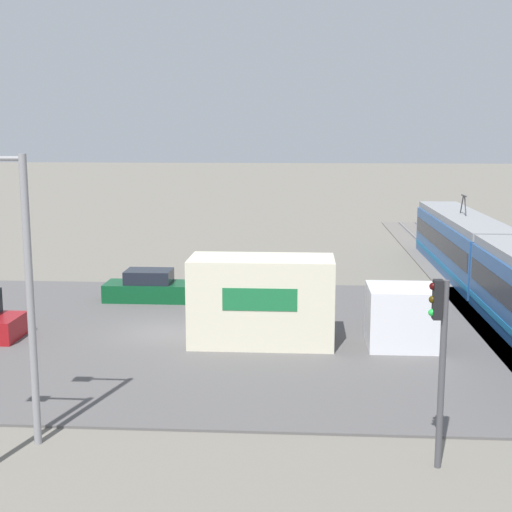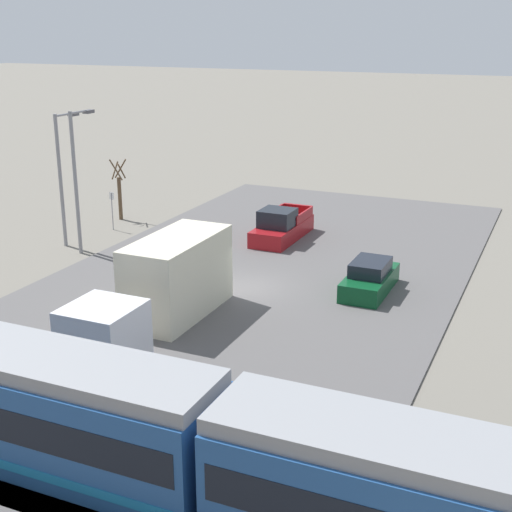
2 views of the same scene
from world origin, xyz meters
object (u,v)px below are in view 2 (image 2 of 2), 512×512
at_px(no_parking_sign, 112,207).
at_px(street_tree, 120,192).
at_px(light_rail_tram, 216,453).
at_px(street_lamp_near_crossing, 62,170).
at_px(sedan_car_0, 370,279).
at_px(pickup_truck, 281,227).
at_px(street_lamp_mid_block, 77,172).
at_px(box_truck, 162,289).

bearing_deg(no_parking_sign, street_tree, -66.81).
bearing_deg(light_rail_tram, street_lamp_near_crossing, -43.57).
bearing_deg(sedan_car_0, pickup_truck, 137.93).
relative_size(pickup_truck, street_lamp_mid_block, 0.69).
relative_size(box_truck, no_parking_sign, 4.05).
distance_m(pickup_truck, street_lamp_mid_block, 11.75).
bearing_deg(light_rail_tram, sedan_car_0, -87.99).
bearing_deg(street_tree, street_lamp_near_crossing, 94.07).
xyz_separation_m(box_truck, street_lamp_near_crossing, (10.85, -7.71, 2.65)).
bearing_deg(box_truck, street_lamp_mid_block, -36.92).
distance_m(light_rail_tram, street_lamp_mid_block, 23.61).
bearing_deg(street_tree, no_parking_sign, 113.19).
relative_size(box_truck, pickup_truck, 1.77).
relative_size(light_rail_tram, no_parking_sign, 13.84).
xyz_separation_m(sedan_car_0, street_lamp_mid_block, (16.02, 0.23, 3.74)).
relative_size(pickup_truck, no_parking_sign, 2.29).
xyz_separation_m(box_truck, pickup_truck, (0.14, -13.41, -0.85)).
distance_m(box_truck, sedan_car_0, 9.91).
bearing_deg(pickup_truck, street_lamp_near_crossing, 28.02).
bearing_deg(pickup_truck, street_tree, -0.80).
xyz_separation_m(light_rail_tram, no_parking_sign, (17.68, -20.95, -0.27)).
distance_m(box_truck, no_parking_sign, 15.32).
xyz_separation_m(light_rail_tram, street_lamp_near_crossing, (18.22, -17.33, 2.60)).
bearing_deg(light_rail_tram, street_tree, -51.21).
distance_m(light_rail_tram, street_lamp_near_crossing, 25.28).
bearing_deg(street_tree, box_truck, 129.70).
bearing_deg(street_tree, sedan_car_0, 160.47).
height_order(light_rail_tram, sedan_car_0, light_rail_tram).
distance_m(light_rail_tram, no_parking_sign, 27.42).
bearing_deg(street_lamp_mid_block, box_truck, 143.08).
distance_m(box_truck, pickup_truck, 13.44).
relative_size(sedan_car_0, street_lamp_mid_block, 0.56).
relative_size(sedan_car_0, street_tree, 1.09).
bearing_deg(light_rail_tram, box_truck, -52.53).
bearing_deg(sedan_car_0, no_parking_sign, 166.29).
xyz_separation_m(street_lamp_near_crossing, street_lamp_mid_block, (-1.61, 0.78, 0.16)).
height_order(light_rail_tram, pickup_truck, light_rail_tram).
xyz_separation_m(light_rail_tram, box_truck, (7.37, -9.62, -0.05)).
height_order(street_tree, street_lamp_near_crossing, street_lamp_near_crossing).
distance_m(street_tree, street_lamp_near_crossing, 6.39).
xyz_separation_m(light_rail_tram, street_tree, (18.64, -23.19, 0.08)).
bearing_deg(sedan_car_0, street_lamp_mid_block, -179.18).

